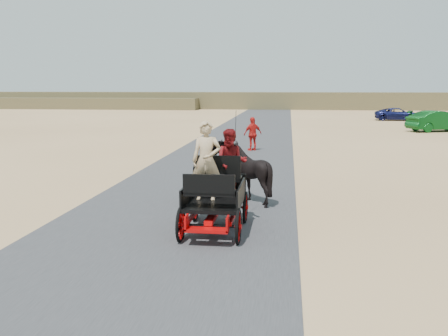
# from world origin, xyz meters

# --- Properties ---
(ground) EXTENTS (140.00, 140.00, 0.00)m
(ground) POSITION_xyz_m (0.00, 0.00, 0.00)
(ground) COLOR tan
(road) EXTENTS (6.00, 140.00, 0.01)m
(road) POSITION_xyz_m (0.00, 0.00, 0.01)
(road) COLOR #38383A
(road) RESTS_ON ground
(ridge_far) EXTENTS (140.00, 6.00, 2.40)m
(ridge_far) POSITION_xyz_m (0.00, 62.00, 1.20)
(ridge_far) COLOR brown
(ridge_far) RESTS_ON ground
(ridge_near) EXTENTS (40.00, 4.00, 1.60)m
(ridge_near) POSITION_xyz_m (-30.00, 58.00, 0.80)
(ridge_near) COLOR brown
(ridge_near) RESTS_ON ground
(carriage) EXTENTS (1.30, 2.40, 0.72)m
(carriage) POSITION_xyz_m (1.11, -0.69, 0.36)
(carriage) COLOR black
(carriage) RESTS_ON ground
(horse_left) EXTENTS (0.91, 2.01, 1.70)m
(horse_left) POSITION_xyz_m (0.56, 2.31, 0.85)
(horse_left) COLOR black
(horse_left) RESTS_ON ground
(horse_right) EXTENTS (1.37, 1.54, 1.70)m
(horse_right) POSITION_xyz_m (1.66, 2.31, 0.85)
(horse_right) COLOR black
(horse_right) RESTS_ON ground
(driver_man) EXTENTS (0.66, 0.43, 1.80)m
(driver_man) POSITION_xyz_m (0.91, -0.64, 1.62)
(driver_man) COLOR tan
(driver_man) RESTS_ON carriage
(passenger_woman) EXTENTS (0.77, 0.60, 1.58)m
(passenger_woman) POSITION_xyz_m (1.41, -0.09, 1.51)
(passenger_woman) COLOR #660C0F
(passenger_woman) RESTS_ON carriage
(pedestrian) EXTENTS (1.07, 0.91, 1.73)m
(pedestrian) POSITION_xyz_m (0.93, 13.81, 0.86)
(pedestrian) COLOR red
(pedestrian) RESTS_ON ground
(car_b) EXTENTS (4.84, 3.19, 1.51)m
(car_b) POSITION_xyz_m (13.61, 26.53, 0.75)
(car_b) COLOR #0C4C19
(car_b) RESTS_ON ground
(car_c) EXTENTS (4.48, 3.11, 1.21)m
(car_c) POSITION_xyz_m (14.99, 32.83, 0.60)
(car_c) COLOR #0C4C19
(car_c) RESTS_ON ground
(car_d) EXTENTS (4.46, 2.29, 1.20)m
(car_d) POSITION_xyz_m (13.23, 38.45, 0.60)
(car_d) COLOR navy
(car_d) RESTS_ON ground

